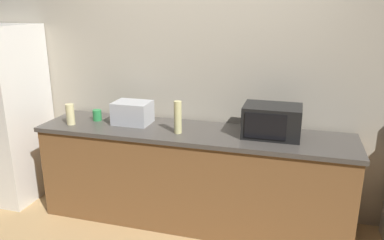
{
  "coord_description": "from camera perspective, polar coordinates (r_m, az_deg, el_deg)",
  "views": [
    {
      "loc": [
        0.88,
        -2.66,
        1.96
      ],
      "look_at": [
        0.0,
        0.4,
        1.0
      ],
      "focal_mm": 35.1,
      "sensor_mm": 36.0,
      "label": 1
    }
  ],
  "objects": [
    {
      "name": "mug_green",
      "position": [
        3.76,
        -14.21,
        0.72
      ],
      "size": [
        0.08,
        0.08,
        0.11
      ],
      "primitive_type": "cylinder",
      "color": "#2D8C47",
      "rests_on": "counter_run"
    },
    {
      "name": "bottle_hand_soap",
      "position": [
        3.69,
        -18.01,
        0.83
      ],
      "size": [
        0.08,
        0.08,
        0.2
      ],
      "primitive_type": "cylinder",
      "color": "beige",
      "rests_on": "counter_run"
    },
    {
      "name": "toaster_oven",
      "position": [
        3.58,
        -9.02,
        1.11
      ],
      "size": [
        0.34,
        0.26,
        0.21
      ],
      "primitive_type": "cube",
      "color": "#B7BABF",
      "rests_on": "counter_run"
    },
    {
      "name": "counter_run",
      "position": [
        3.52,
        -0.0,
        -8.57
      ],
      "size": [
        2.84,
        0.64,
        0.9
      ],
      "color": "brown",
      "rests_on": "ground_plane"
    },
    {
      "name": "back_wall",
      "position": [
        3.63,
        1.79,
        7.1
      ],
      "size": [
        6.4,
        0.1,
        2.7
      ],
      "primitive_type": "cube",
      "color": "#B2A893",
      "rests_on": "ground_plane"
    },
    {
      "name": "bottle_vinegar",
      "position": [
        3.26,
        -2.17,
        0.42
      ],
      "size": [
        0.07,
        0.07,
        0.29
      ],
      "primitive_type": "cylinder",
      "color": "beige",
      "rests_on": "counter_run"
    },
    {
      "name": "microwave",
      "position": [
        3.25,
        12.04,
        -0.15
      ],
      "size": [
        0.48,
        0.35,
        0.27
      ],
      "color": "black",
      "rests_on": "counter_run"
    },
    {
      "name": "refrigerator",
      "position": [
        4.37,
        -26.84,
        0.89
      ],
      "size": [
        0.72,
        0.73,
        1.8
      ],
      "color": "white",
      "rests_on": "ground_plane"
    }
  ]
}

